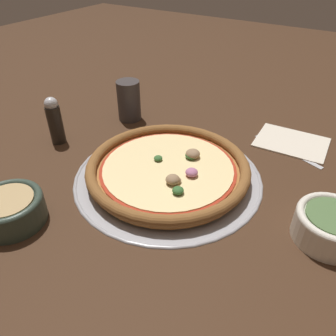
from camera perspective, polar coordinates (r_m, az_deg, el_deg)
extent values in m
plane|color=#3D2616|center=(0.69, 0.00, -1.55)|extent=(3.00, 3.00, 0.00)
cylinder|color=#9E9EA3|center=(0.69, 0.00, -1.41)|extent=(0.38, 0.38, 0.00)
torus|color=#9E9EA3|center=(0.69, 0.00, -1.28)|extent=(0.39, 0.39, 0.01)
cylinder|color=#A86B33|center=(0.68, 0.00, -0.56)|extent=(0.32, 0.32, 0.01)
torus|color=brown|center=(0.67, 0.00, 0.29)|extent=(0.34, 0.34, 0.02)
cylinder|color=#A32D19|center=(0.68, 0.00, -0.04)|extent=(0.28, 0.28, 0.00)
cylinder|color=beige|center=(0.68, 0.00, 0.11)|extent=(0.27, 0.27, 0.00)
ellipsoid|color=#8E7051|center=(0.63, 1.51, -2.17)|extent=(0.03, 0.03, 0.01)
ellipsoid|color=#8E7051|center=(0.70, 4.34, 2.49)|extent=(0.04, 0.04, 0.02)
ellipsoid|color=#33602D|center=(0.61, 1.75, -3.93)|extent=(0.03, 0.03, 0.01)
ellipsoid|color=#B26B93|center=(0.65, 4.18, -0.73)|extent=(0.03, 0.03, 0.02)
ellipsoid|color=#33602D|center=(0.70, 4.09, 2.21)|extent=(0.03, 0.03, 0.01)
ellipsoid|color=#33602D|center=(0.69, -1.73, 1.72)|extent=(0.03, 0.03, 0.01)
ellipsoid|color=#8E7051|center=(0.63, 0.82, -2.02)|extent=(0.04, 0.04, 0.02)
cylinder|color=#334238|center=(0.64, -25.69, -6.75)|extent=(0.12, 0.12, 0.05)
torus|color=#334238|center=(0.63, -26.23, -5.18)|extent=(0.12, 0.12, 0.01)
cylinder|color=tan|center=(0.63, -26.28, -5.04)|extent=(0.09, 0.09, 0.00)
cylinder|color=silver|center=(0.61, 26.40, -9.11)|extent=(0.12, 0.12, 0.05)
torus|color=silver|center=(0.60, 27.01, -7.46)|extent=(0.12, 0.12, 0.01)
cylinder|color=#4C6B3D|center=(0.60, 27.06, -7.32)|extent=(0.09, 0.09, 0.00)
cylinder|color=#383333|center=(0.90, -6.83, 11.58)|extent=(0.06, 0.06, 0.11)
cube|color=beige|center=(0.86, 20.74, 4.32)|extent=(0.17, 0.13, 0.01)
cube|color=#B7B7BC|center=(0.81, 21.37, 2.20)|extent=(0.13, 0.06, 0.00)
cube|color=#B7B7BC|center=(0.85, 16.54, 4.97)|extent=(0.05, 0.04, 0.00)
cylinder|color=black|center=(0.83, -18.97, 7.12)|extent=(0.03, 0.03, 0.09)
sphere|color=#B2B2B7|center=(0.81, -19.72, 10.49)|extent=(0.03, 0.03, 0.03)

